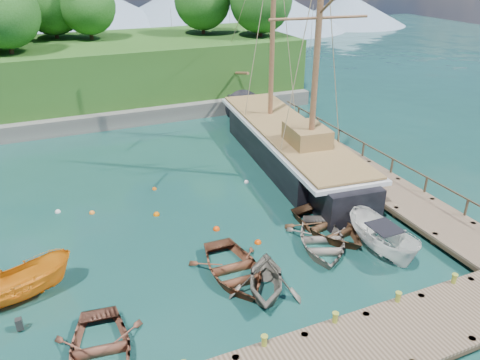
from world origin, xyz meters
The scene contains 23 objects.
ground centered at (0.00, 0.00, 0.00)m, with size 160.00×160.00×0.00m, color #13332B.
dock_near centered at (2.00, -6.50, 0.43)m, with size 20.00×3.20×1.10m.
dock_east centered at (11.50, 7.00, 0.43)m, with size 3.20×24.00×1.10m.
bollard_1 centered at (-1.00, -5.10, 0.00)m, with size 0.26×0.26×0.45m, color olive.
bollard_2 centered at (2.00, -5.10, 0.00)m, with size 0.26×0.26×0.45m, color olive.
bollard_3 centered at (5.00, -5.10, 0.00)m, with size 0.26×0.26×0.45m, color olive.
bollard_4 centered at (8.00, -5.10, 0.00)m, with size 0.26×0.26×0.45m, color olive.
rowboat_1 centered at (0.62, -1.92, 0.00)m, with size 3.17×3.67×1.94m, color #635E52.
rowboat_2 centered at (-0.16, -0.22, 0.00)m, with size 3.40×4.76×0.99m, color brown.
rowboat_3 centered at (4.80, 0.21, 0.00)m, with size 3.34×4.67×0.97m, color #6F665C.
rowboat_4 centered at (5.83, 1.24, 0.00)m, with size 3.40×4.76×0.98m, color #4D321D.
motorboat_orange centered at (-9.04, 1.86, 0.00)m, with size 1.69×4.50×1.74m, color orange.
cabin_boat_white centered at (7.26, -1.33, 0.00)m, with size 1.78×4.72×1.82m, color white.
schooner centered at (8.47, 10.58, 1.02)m, with size 6.41×25.60×18.42m.
mooring_buoy_0 centered at (-7.77, 3.31, 0.00)m, with size 0.36×0.36×0.36m, color white.
mooring_buoy_1 centered at (-2.04, 6.62, 0.00)m, with size 0.36×0.36×0.36m, color #D05D00.
mooring_buoy_2 centered at (0.52, 3.83, 0.00)m, with size 0.37×0.37×0.37m, color #DF3D06.
mooring_buoy_3 centered at (4.33, 8.44, 0.00)m, with size 0.31×0.31×0.31m, color silver.
mooring_buoy_4 centered at (-5.36, 8.27, 0.00)m, with size 0.31×0.31×0.31m, color orange.
mooring_buoy_5 centered at (-1.36, 9.83, 0.00)m, with size 0.28×0.28×0.28m, color #DD5D0E.
mooring_buoy_6 centered at (-7.14, 9.16, 0.00)m, with size 0.32×0.32×0.32m, color silver.
mooring_buoy_7 centered at (2.01, 1.79, 0.00)m, with size 0.36×0.36×0.36m, color #D34002.
distant_ridge centered at (4.30, 70.00, 4.35)m, with size 117.00×40.00×10.00m.
Camera 1 is at (-6.75, -16.27, 13.26)m, focal length 35.00 mm.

